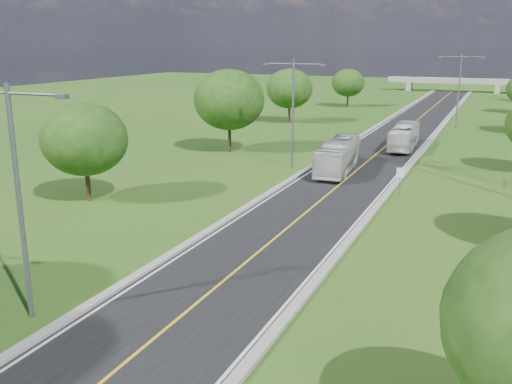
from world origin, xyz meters
The scene contains 15 objects.
ground centered at (0.00, 60.00, 0.00)m, with size 260.00×260.00×0.00m, color #205518.
road centered at (0.00, 66.00, 0.03)m, with size 8.00×150.00×0.06m, color black.
curb_left centered at (-4.25, 66.00, 0.11)m, with size 0.50×150.00×0.22m, color gray.
curb_right centered at (4.25, 66.00, 0.11)m, with size 0.50×150.00×0.22m, color gray.
speed_limit_sign centered at (5.20, 37.98, 1.60)m, with size 0.55×0.09×2.40m.
overpass centered at (0.00, 140.00, 2.41)m, with size 30.00×3.00×3.20m.
streetlight_near_left centered at (-6.00, 12.00, 5.94)m, with size 5.90×0.25×10.00m.
streetlight_mid_left centered at (-6.00, 45.00, 5.94)m, with size 5.90×0.25×10.00m.
streetlight_far_right centered at (6.00, 78.00, 5.94)m, with size 5.90×0.25×10.00m.
tree_lb centered at (-16.00, 28.00, 4.64)m, with size 6.30×6.30×7.33m.
tree_lc centered at (-15.00, 50.00, 5.58)m, with size 7.56×7.56×8.79m.
tree_ld centered at (-17.00, 74.00, 4.95)m, with size 6.72×6.72×7.82m.
tree_le centered at (-14.50, 98.00, 4.33)m, with size 5.88×5.88×6.84m.
bus_outbound centered at (2.09, 58.85, 1.42)m, with size 2.28×9.73×2.71m, color silver.
bus_inbound centered at (-1.49, 44.80, 1.50)m, with size 2.42×10.35×2.88m, color silver.
Camera 1 is at (11.91, -4.79, 11.54)m, focal length 40.00 mm.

